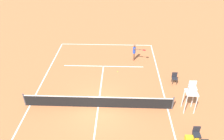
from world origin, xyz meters
TOP-DOWN VIEW (x-y plane):
  - ground_plane at (0.00, 0.00)m, footprint 60.00×60.00m
  - court_lines at (0.00, 0.00)m, footprint 10.16×20.71m
  - tennis_net at (0.00, 0.00)m, footprint 10.76×0.10m
  - player_serving at (-2.97, -6.94)m, footprint 1.22×0.79m
  - tennis_ball at (-1.36, -4.71)m, footprint 0.07×0.07m
  - umpire_chair at (-6.42, 0.04)m, footprint 0.80×0.80m
  - courtside_chair_mid at (-6.12, -3.24)m, footprint 0.44×0.46m
  - courtside_chair_far at (-6.22, 2.66)m, footprint 0.44×0.46m
  - equipment_bag at (-5.97, 2.75)m, footprint 0.76×0.32m

SIDE VIEW (x-z plane):
  - ground_plane at x=0.00m, z-range 0.00..0.00m
  - court_lines at x=0.00m, z-range 0.00..0.01m
  - tennis_ball at x=-1.36m, z-range 0.00..0.07m
  - equipment_bag at x=-5.97m, z-range 0.00..0.30m
  - tennis_net at x=0.00m, z-range -0.04..1.03m
  - courtside_chair_mid at x=-6.12m, z-range 0.06..1.01m
  - courtside_chair_far at x=-6.22m, z-range 0.06..1.01m
  - player_serving at x=-2.97m, z-range 0.16..1.83m
  - umpire_chair at x=-6.42m, z-range 0.40..2.81m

